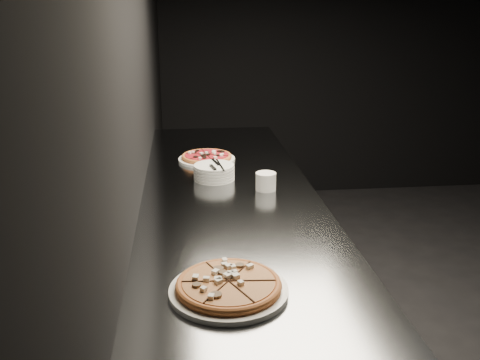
{
  "coord_description": "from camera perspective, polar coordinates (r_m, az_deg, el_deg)",
  "views": [
    {
      "loc": [
        -2.32,
        -2.17,
        1.69
      ],
      "look_at": [
        -2.08,
        0.02,
        0.96
      ],
      "focal_mm": 40.0,
      "sensor_mm": 36.0,
      "label": 1
    }
  ],
  "objects": [
    {
      "name": "wall_back",
      "position": [
        5.22,
        20.81,
        14.03
      ],
      "size": [
        5.0,
        0.02,
        2.8
      ],
      "primitive_type": "cube",
      "color": "black",
      "rests_on": "floor"
    },
    {
      "name": "ramekin",
      "position": [
        2.31,
        2.77,
        -0.09
      ],
      "size": [
        0.09,
        0.09,
        0.08
      ],
      "color": "silver",
      "rests_on": "counter"
    },
    {
      "name": "plate_stack",
      "position": [
        2.45,
        -2.79,
        0.86
      ],
      "size": [
        0.18,
        0.18,
        0.07
      ],
      "color": "white",
      "rests_on": "counter"
    },
    {
      "name": "counter",
      "position": [
        2.5,
        -1.1,
        -11.1
      ],
      "size": [
        0.74,
        2.44,
        0.92
      ],
      "color": "slate",
      "rests_on": "floor"
    },
    {
      "name": "cutlery",
      "position": [
        2.43,
        -2.61,
        1.6
      ],
      "size": [
        0.06,
        0.2,
        0.01
      ],
      "rotation": [
        0.0,
        0.0,
        0.22
      ],
      "color": "silver",
      "rests_on": "plate_stack"
    },
    {
      "name": "wall_left",
      "position": [
        2.2,
        -11.08,
        10.42
      ],
      "size": [
        0.02,
        5.0,
        2.8
      ],
      "primitive_type": "cube",
      "color": "black",
      "rests_on": "floor"
    },
    {
      "name": "pizza_tomato",
      "position": [
        2.75,
        -3.57,
        2.43
      ],
      "size": [
        0.33,
        0.33,
        0.03
      ],
      "rotation": [
        0.0,
        0.0,
        -0.33
      ],
      "color": "white",
      "rests_on": "counter"
    },
    {
      "name": "pizza_mushroom",
      "position": [
        1.52,
        -1.22,
        -11.31
      ],
      "size": [
        0.33,
        0.33,
        0.04
      ],
      "rotation": [
        0.0,
        0.0,
        -0.08
      ],
      "color": "white",
      "rests_on": "counter"
    }
  ]
}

